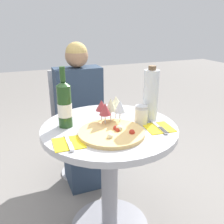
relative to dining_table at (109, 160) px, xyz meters
The scene contains 14 objects.
dining_table is the anchor object (origin of this frame).
chair_behind_diner 0.79m from the dining_table, 89.62° to the left, with size 0.42×0.42×0.92m.
seated_diner 0.64m from the dining_table, 89.54° to the left, with size 0.38×0.39×1.17m.
pizza_large 0.26m from the dining_table, 104.36° to the right, with size 0.36×0.36×0.05m.
wine_bottle 0.43m from the dining_table, 158.23° to the left, with size 0.08×0.08×0.34m.
tall_carafe 0.46m from the dining_table, ahead, with size 0.09×0.09×0.33m.
sugar_shaker 0.34m from the dining_table, 11.24° to the right, with size 0.08×0.08×0.11m.
wine_glass_front_right 0.34m from the dining_table, ahead, with size 0.07×0.07×0.15m.
wine_glass_back_right 0.35m from the dining_table, 42.12° to the left, with size 0.08×0.08×0.16m.
wine_glass_front_left 0.33m from the dining_table, behind, with size 0.07×0.07×0.14m.
wine_glass_back_left 0.34m from the dining_table, 112.75° to the left, with size 0.07×0.07×0.14m.
wine_glass_center 0.34m from the dining_table, 53.63° to the left, with size 0.07×0.07×0.16m.
place_setting_left 0.37m from the dining_table, 153.88° to the right, with size 0.16×0.19×0.01m.
place_setting_right 0.36m from the dining_table, 28.64° to the right, with size 0.16×0.19×0.01m.
Camera 1 is at (-0.48, -1.23, 1.32)m, focal length 40.00 mm.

